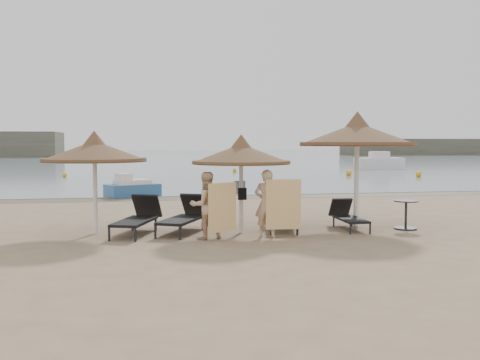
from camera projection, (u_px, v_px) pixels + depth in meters
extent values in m
plane|color=#9A8061|center=(219.00, 238.00, 12.81)|extent=(160.00, 160.00, 0.00)
cube|color=slate|center=(154.00, 156.00, 91.32)|extent=(200.00, 140.00, 0.03)
cube|color=brown|center=(187.00, 198.00, 22.03)|extent=(200.00, 1.60, 0.01)
cube|color=#605E4F|center=(447.00, 147.00, 101.04)|extent=(40.00, 8.00, 3.00)
cube|color=white|center=(379.00, 164.00, 45.43)|extent=(4.00, 1.60, 1.00)
cube|color=white|center=(379.00, 155.00, 45.38)|extent=(1.50, 1.00, 0.60)
cylinder|color=white|center=(95.00, 196.00, 13.39)|extent=(0.11, 0.11, 1.89)
cone|color=brown|center=(94.00, 151.00, 13.31)|extent=(2.61, 2.61, 0.50)
cone|color=brown|center=(94.00, 139.00, 13.28)|extent=(0.63, 0.63, 0.41)
cylinder|color=brown|center=(95.00, 160.00, 13.32)|extent=(2.56, 2.56, 0.09)
cylinder|color=white|center=(241.00, 197.00, 13.51)|extent=(0.10, 0.10, 1.83)
cone|color=brown|center=(241.00, 153.00, 13.44)|extent=(2.52, 2.52, 0.48)
cone|color=brown|center=(241.00, 142.00, 13.42)|extent=(0.61, 0.61, 0.39)
cylinder|color=brown|center=(241.00, 162.00, 13.45)|extent=(2.47, 2.47, 0.09)
cylinder|color=white|center=(356.00, 184.00, 14.59)|extent=(0.13, 0.13, 2.29)
cone|color=brown|center=(357.00, 134.00, 14.49)|extent=(3.17, 3.17, 0.60)
cone|color=brown|center=(357.00, 120.00, 14.47)|extent=(0.76, 0.76, 0.49)
cylinder|color=brown|center=(357.00, 144.00, 14.51)|extent=(3.10, 3.10, 0.11)
cylinder|color=black|center=(109.00, 235.00, 12.39)|extent=(0.06, 0.06, 0.31)
cylinder|color=black|center=(135.00, 235.00, 12.30)|extent=(0.06, 0.06, 0.31)
cylinder|color=black|center=(133.00, 224.00, 13.94)|extent=(0.06, 0.06, 0.31)
cylinder|color=black|center=(156.00, 225.00, 13.85)|extent=(0.06, 0.06, 0.31)
cube|color=black|center=(134.00, 221.00, 13.16)|extent=(1.20, 1.82, 0.07)
cube|color=black|center=(147.00, 206.00, 14.12)|extent=(0.81, 0.67, 0.64)
cylinder|color=black|center=(155.00, 232.00, 12.72)|extent=(0.06, 0.06, 0.31)
cylinder|color=black|center=(180.00, 233.00, 12.54)|extent=(0.06, 0.06, 0.31)
cylinder|color=black|center=(181.00, 223.00, 14.22)|extent=(0.06, 0.06, 0.31)
cylinder|color=black|center=(203.00, 224.00, 14.05)|extent=(0.06, 0.06, 0.31)
cube|color=black|center=(181.00, 220.00, 13.42)|extent=(1.37, 1.82, 0.07)
cube|color=black|center=(195.00, 205.00, 14.35)|extent=(0.84, 0.73, 0.64)
cylinder|color=black|center=(271.00, 229.00, 13.22)|extent=(0.06, 0.06, 0.32)
cylinder|color=black|center=(297.00, 229.00, 13.18)|extent=(0.06, 0.06, 0.32)
cylinder|color=black|center=(271.00, 219.00, 14.81)|extent=(0.06, 0.06, 0.32)
cylinder|color=black|center=(294.00, 220.00, 14.78)|extent=(0.06, 0.06, 0.32)
cube|color=black|center=(283.00, 216.00, 14.04)|extent=(1.08, 1.83, 0.07)
cube|color=black|center=(282.00, 202.00, 15.03)|extent=(0.80, 0.63, 0.65)
cylinder|color=black|center=(350.00, 230.00, 13.28)|extent=(0.05, 0.05, 0.26)
cylinder|color=black|center=(370.00, 229.00, 13.36)|extent=(0.05, 0.05, 0.26)
cylinder|color=black|center=(334.00, 222.00, 14.55)|extent=(0.05, 0.05, 0.26)
cylinder|color=black|center=(352.00, 222.00, 14.63)|extent=(0.05, 0.05, 0.26)
cube|color=black|center=(351.00, 219.00, 13.99)|extent=(0.61, 1.40, 0.06)
cube|color=black|center=(340.00, 207.00, 14.78)|extent=(0.58, 0.41, 0.52)
cylinder|color=black|center=(406.00, 228.00, 14.14)|extent=(0.59, 0.59, 0.04)
cylinder|color=black|center=(406.00, 215.00, 14.11)|extent=(0.06, 0.06, 0.72)
cylinder|color=black|center=(406.00, 201.00, 14.08)|extent=(0.64, 0.64, 0.03)
imported|color=#D1AC86|center=(206.00, 200.00, 12.64)|extent=(0.96, 0.74, 1.86)
imported|color=#D1AC86|center=(267.00, 198.00, 12.84)|extent=(1.03, 0.86, 1.91)
cube|color=orange|center=(222.00, 207.00, 12.36)|extent=(0.72, 0.42, 1.14)
cube|color=orange|center=(284.00, 204.00, 12.67)|extent=(0.85, 0.07, 1.19)
cube|color=white|center=(240.00, 188.00, 13.67)|extent=(0.29, 0.19, 0.35)
cube|color=black|center=(242.00, 194.00, 13.35)|extent=(0.21, 0.07, 0.30)
cube|color=#2C5C91|center=(133.00, 190.00, 22.69)|extent=(2.46, 2.02, 0.53)
cube|color=white|center=(132.00, 182.00, 22.67)|extent=(1.67, 1.52, 0.24)
cube|color=white|center=(124.00, 178.00, 22.44)|extent=(0.80, 0.99, 0.34)
sphere|color=yellow|center=(65.00, 175.00, 35.42)|extent=(0.31, 0.31, 0.31)
sphere|color=yellow|center=(235.00, 170.00, 41.47)|extent=(0.32, 0.32, 0.32)
sphere|color=yellow|center=(349.00, 173.00, 36.91)|extent=(0.41, 0.41, 0.41)
sphere|color=yellow|center=(419.00, 174.00, 35.48)|extent=(0.40, 0.40, 0.40)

